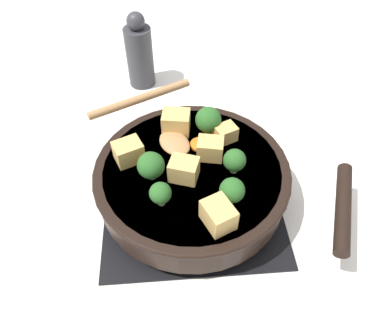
% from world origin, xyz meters
% --- Properties ---
extents(ground_plane, '(2.40, 2.40, 0.00)m').
position_xyz_m(ground_plane, '(0.00, 0.00, 0.00)').
color(ground_plane, white).
extents(front_burner_grate, '(0.31, 0.31, 0.03)m').
position_xyz_m(front_burner_grate, '(0.00, 0.00, 0.01)').
color(front_burner_grate, black).
rests_on(front_burner_grate, ground_plane).
extents(skillet_pan, '(0.34, 0.44, 0.06)m').
position_xyz_m(skillet_pan, '(0.00, 0.00, 0.06)').
color(skillet_pan, black).
rests_on(skillet_pan, front_burner_grate).
extents(wooden_spoon, '(0.22, 0.20, 0.02)m').
position_xyz_m(wooden_spoon, '(-0.12, -0.06, 0.09)').
color(wooden_spoon, '#A87A4C').
rests_on(wooden_spoon, skillet_pan).
extents(tofu_cube_center_large, '(0.04, 0.04, 0.03)m').
position_xyz_m(tofu_cube_center_large, '(-0.06, 0.06, 0.10)').
color(tofu_cube_center_large, tan).
rests_on(tofu_cube_center_large, skillet_pan).
extents(tofu_cube_near_handle, '(0.05, 0.05, 0.04)m').
position_xyz_m(tofu_cube_near_handle, '(-0.09, -0.02, 0.10)').
color(tofu_cube_near_handle, tan).
rests_on(tofu_cube_near_handle, skillet_pan).
extents(tofu_cube_east_chunk, '(0.05, 0.06, 0.04)m').
position_xyz_m(tofu_cube_east_chunk, '(-0.03, -0.10, 0.10)').
color(tofu_cube_east_chunk, tan).
rests_on(tofu_cube_east_chunk, skillet_pan).
extents(tofu_cube_west_chunk, '(0.06, 0.05, 0.04)m').
position_xyz_m(tofu_cube_west_chunk, '(0.11, 0.03, 0.10)').
color(tofu_cube_west_chunk, tan).
rests_on(tofu_cube_west_chunk, skillet_pan).
extents(tofu_cube_back_piece, '(0.04, 0.05, 0.03)m').
position_xyz_m(tofu_cube_back_piece, '(-0.03, 0.03, 0.10)').
color(tofu_cube_back_piece, tan).
rests_on(tofu_cube_back_piece, skillet_pan).
extents(tofu_cube_front_piece, '(0.05, 0.05, 0.04)m').
position_xyz_m(tofu_cube_front_piece, '(0.02, -0.01, 0.10)').
color(tofu_cube_front_piece, tan).
rests_on(tofu_cube_front_piece, skillet_pan).
extents(broccoli_floret_near_spoon, '(0.04, 0.04, 0.05)m').
position_xyz_m(broccoli_floret_near_spoon, '(0.07, 0.05, 0.11)').
color(broccoli_floret_near_spoon, '#709956').
rests_on(broccoli_floret_near_spoon, skillet_pan).
extents(broccoli_floret_center_top, '(0.04, 0.04, 0.05)m').
position_xyz_m(broccoli_floret_center_top, '(0.01, -0.07, 0.11)').
color(broccoli_floret_center_top, '#709956').
rests_on(broccoli_floret_center_top, skillet_pan).
extents(broccoli_floret_east_rim, '(0.05, 0.05, 0.05)m').
position_xyz_m(broccoli_floret_east_rim, '(-0.08, 0.04, 0.11)').
color(broccoli_floret_east_rim, '#709956').
rests_on(broccoli_floret_east_rim, skillet_pan).
extents(broccoli_floret_west_rim, '(0.04, 0.04, 0.04)m').
position_xyz_m(broccoli_floret_west_rim, '(0.01, 0.07, 0.11)').
color(broccoli_floret_west_rim, '#709956').
rests_on(broccoli_floret_west_rim, skillet_pan).
extents(broccoli_floret_north_edge, '(0.03, 0.03, 0.04)m').
position_xyz_m(broccoli_floret_north_edge, '(0.07, -0.05, 0.11)').
color(broccoli_floret_north_edge, '#709956').
rests_on(broccoli_floret_north_edge, skillet_pan).
extents(carrot_slice_orange_thin, '(0.03, 0.03, 0.01)m').
position_xyz_m(carrot_slice_orange_thin, '(-0.05, 0.02, 0.09)').
color(carrot_slice_orange_thin, orange).
rests_on(carrot_slice_orange_thin, skillet_pan).
extents(carrot_slice_near_center, '(0.03, 0.03, 0.01)m').
position_xyz_m(carrot_slice_near_center, '(-0.02, -0.07, 0.09)').
color(carrot_slice_near_center, orange).
rests_on(carrot_slice_near_center, skillet_pan).
extents(pepper_mill, '(0.06, 0.06, 0.18)m').
position_xyz_m(pepper_mill, '(-0.36, -0.09, 0.08)').
color(pepper_mill, '#333338').
rests_on(pepper_mill, ground_plane).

